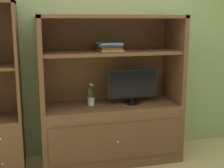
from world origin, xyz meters
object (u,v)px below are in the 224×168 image
(potted_plant, at_px, (91,101))
(magazine_stack, at_px, (109,46))
(bookshelf_tall, at_px, (2,118))
(media_console, at_px, (111,117))
(tv_monitor, at_px, (133,85))

(potted_plant, height_order, magazine_stack, magazine_stack)
(bookshelf_tall, bearing_deg, media_console, -0.18)
(media_console, distance_m, magazine_stack, 0.83)
(tv_monitor, distance_m, magazine_stack, 0.54)
(media_console, relative_size, bookshelf_tall, 0.92)
(potted_plant, xyz_separation_m, bookshelf_tall, (-0.98, 0.00, -0.13))
(media_console, bearing_deg, potted_plant, 179.90)
(media_console, relative_size, potted_plant, 6.50)
(tv_monitor, height_order, magazine_stack, magazine_stack)
(tv_monitor, bearing_deg, bookshelf_tall, 178.64)
(magazine_stack, xyz_separation_m, bookshelf_tall, (-1.19, 0.02, -0.75))
(bookshelf_tall, bearing_deg, tv_monitor, -1.36)
(tv_monitor, bearing_deg, magazine_stack, 176.09)
(media_console, xyz_separation_m, tv_monitor, (0.25, -0.03, 0.37))
(magazine_stack, height_order, bookshelf_tall, bookshelf_tall)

